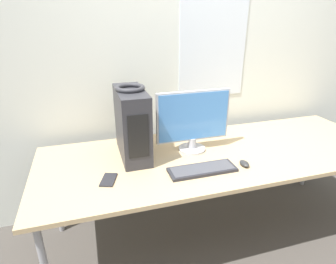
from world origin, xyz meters
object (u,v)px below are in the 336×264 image
at_px(pc_tower, 132,124).
at_px(mouse, 244,164).
at_px(keyboard, 202,170).
at_px(cell_phone, 109,180).
at_px(monitor_main, 193,120).
at_px(headphones, 130,88).

distance_m(pc_tower, mouse, 0.80).
distance_m(keyboard, cell_phone, 0.59).
bearing_deg(keyboard, monitor_main, 80.89).
distance_m(pc_tower, cell_phone, 0.42).
distance_m(mouse, cell_phone, 0.88).
height_order(headphones, monitor_main, headphones).
xyz_separation_m(headphones, keyboard, (0.38, -0.35, -0.47)).
bearing_deg(pc_tower, mouse, -28.70).
distance_m(monitor_main, cell_phone, 0.72).
bearing_deg(keyboard, pc_tower, 137.13).
height_order(pc_tower, monitor_main, pc_tower).
bearing_deg(headphones, keyboard, -42.94).
height_order(keyboard, cell_phone, keyboard).
bearing_deg(pc_tower, keyboard, -42.87).
xyz_separation_m(headphones, cell_phone, (-0.20, -0.29, -0.48)).
relative_size(monitor_main, cell_phone, 3.29).
height_order(headphones, keyboard, headphones).
bearing_deg(keyboard, cell_phone, 174.15).
height_order(headphones, cell_phone, headphones).
bearing_deg(monitor_main, cell_phone, -158.65).
bearing_deg(headphones, monitor_main, -6.01).
bearing_deg(keyboard, headphones, 137.06).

